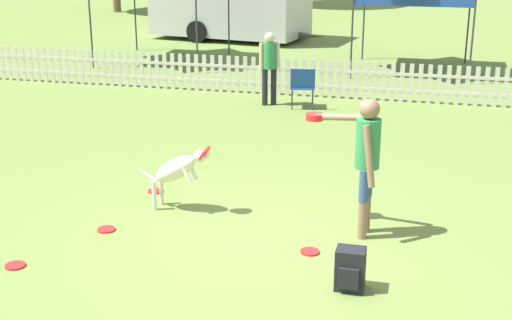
{
  "coord_description": "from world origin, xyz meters",
  "views": [
    {
      "loc": [
        1.78,
        -7.28,
        3.45
      ],
      "look_at": [
        -0.19,
        0.61,
        0.78
      ],
      "focal_mm": 50.0,
      "sensor_mm": 36.0,
      "label": 1
    }
  ],
  "objects_px": {
    "leaping_dog": "(177,169)",
    "frisbee_far_scatter": "(156,191)",
    "folding_chair_blue_left": "(303,84)",
    "frisbee_midfield": "(15,266)",
    "backpack_on_grass": "(350,269)",
    "handler_person": "(364,151)",
    "frisbee_near_handler": "(106,229)",
    "spectator_standing": "(269,62)",
    "frisbee_near_dog": "(310,252)"
  },
  "relations": [
    {
      "from": "frisbee_near_handler",
      "to": "spectator_standing",
      "type": "xyz_separation_m",
      "value": [
        0.46,
        6.63,
        0.87
      ]
    },
    {
      "from": "backpack_on_grass",
      "to": "frisbee_near_dog",
      "type": "bearing_deg",
      "value": 125.94
    },
    {
      "from": "leaping_dog",
      "to": "frisbee_far_scatter",
      "type": "relative_size",
      "value": 4.86
    },
    {
      "from": "frisbee_near_handler",
      "to": "spectator_standing",
      "type": "height_order",
      "value": "spectator_standing"
    },
    {
      "from": "frisbee_near_dog",
      "to": "frisbee_far_scatter",
      "type": "bearing_deg",
      "value": 149.89
    },
    {
      "from": "leaping_dog",
      "to": "frisbee_far_scatter",
      "type": "distance_m",
      "value": 0.92
    },
    {
      "from": "frisbee_midfield",
      "to": "frisbee_far_scatter",
      "type": "relative_size",
      "value": 1.0
    },
    {
      "from": "backpack_on_grass",
      "to": "spectator_standing",
      "type": "relative_size",
      "value": 0.29
    },
    {
      "from": "leaping_dog",
      "to": "frisbee_near_dog",
      "type": "height_order",
      "value": "leaping_dog"
    },
    {
      "from": "frisbee_midfield",
      "to": "frisbee_near_handler",
      "type": "bearing_deg",
      "value": 64.67
    },
    {
      "from": "backpack_on_grass",
      "to": "spectator_standing",
      "type": "bearing_deg",
      "value": 108.93
    },
    {
      "from": "leaping_dog",
      "to": "frisbee_near_dog",
      "type": "xyz_separation_m",
      "value": [
        1.86,
        -0.84,
        -0.54
      ]
    },
    {
      "from": "handler_person",
      "to": "frisbee_near_handler",
      "type": "xyz_separation_m",
      "value": [
        -2.95,
        -0.63,
        -1.01
      ]
    },
    {
      "from": "leaping_dog",
      "to": "frisbee_near_dog",
      "type": "bearing_deg",
      "value": 70.55
    },
    {
      "from": "leaping_dog",
      "to": "spectator_standing",
      "type": "bearing_deg",
      "value": -173.56
    },
    {
      "from": "backpack_on_grass",
      "to": "folding_chair_blue_left",
      "type": "bearing_deg",
      "value": 104.12
    },
    {
      "from": "frisbee_far_scatter",
      "to": "backpack_on_grass",
      "type": "xyz_separation_m",
      "value": [
        2.91,
        -2.11,
        0.2
      ]
    },
    {
      "from": "handler_person",
      "to": "folding_chair_blue_left",
      "type": "height_order",
      "value": "handler_person"
    },
    {
      "from": "frisbee_near_dog",
      "to": "folding_chair_blue_left",
      "type": "relative_size",
      "value": 0.26
    },
    {
      "from": "frisbee_near_handler",
      "to": "spectator_standing",
      "type": "bearing_deg",
      "value": 85.99
    },
    {
      "from": "folding_chair_blue_left",
      "to": "frisbee_midfield",
      "type": "bearing_deg",
      "value": 67.01
    },
    {
      "from": "frisbee_near_handler",
      "to": "handler_person",
      "type": "bearing_deg",
      "value": 12.09
    },
    {
      "from": "frisbee_far_scatter",
      "to": "folding_chair_blue_left",
      "type": "bearing_deg",
      "value": 77.98
    },
    {
      "from": "frisbee_midfield",
      "to": "backpack_on_grass",
      "type": "xyz_separation_m",
      "value": [
        3.52,
        0.37,
        0.2
      ]
    },
    {
      "from": "handler_person",
      "to": "folding_chair_blue_left",
      "type": "bearing_deg",
      "value": 21.94
    },
    {
      "from": "frisbee_far_scatter",
      "to": "folding_chair_blue_left",
      "type": "distance_m",
      "value": 5.25
    },
    {
      "from": "frisbee_midfield",
      "to": "frisbee_far_scatter",
      "type": "distance_m",
      "value": 2.55
    },
    {
      "from": "frisbee_near_dog",
      "to": "frisbee_midfield",
      "type": "xyz_separation_m",
      "value": [
        -2.99,
        -1.1,
        0.0
      ]
    },
    {
      "from": "backpack_on_grass",
      "to": "leaping_dog",
      "type": "bearing_deg",
      "value": 146.58
    },
    {
      "from": "leaping_dog",
      "to": "frisbee_near_handler",
      "type": "distance_m",
      "value": 1.16
    },
    {
      "from": "folding_chair_blue_left",
      "to": "spectator_standing",
      "type": "bearing_deg",
      "value": -22.16
    },
    {
      "from": "handler_person",
      "to": "frisbee_near_dog",
      "type": "distance_m",
      "value": 1.3
    },
    {
      "from": "frisbee_far_scatter",
      "to": "leaping_dog",
      "type": "bearing_deg",
      "value": -45.66
    },
    {
      "from": "leaping_dog",
      "to": "frisbee_midfield",
      "type": "xyz_separation_m",
      "value": [
        -1.14,
        -1.94,
        -0.54
      ]
    },
    {
      "from": "frisbee_near_handler",
      "to": "backpack_on_grass",
      "type": "distance_m",
      "value": 3.09
    },
    {
      "from": "frisbee_near_handler",
      "to": "frisbee_far_scatter",
      "type": "xyz_separation_m",
      "value": [
        0.09,
        1.36,
        0.0
      ]
    },
    {
      "from": "folding_chair_blue_left",
      "to": "frisbee_near_handler",
      "type": "bearing_deg",
      "value": 69.37
    },
    {
      "from": "handler_person",
      "to": "spectator_standing",
      "type": "xyz_separation_m",
      "value": [
        -2.49,
        5.99,
        -0.15
      ]
    },
    {
      "from": "leaping_dog",
      "to": "frisbee_far_scatter",
      "type": "xyz_separation_m",
      "value": [
        -0.52,
        0.53,
        -0.54
      ]
    },
    {
      "from": "frisbee_near_handler",
      "to": "frisbee_midfield",
      "type": "relative_size",
      "value": 1.0
    },
    {
      "from": "frisbee_far_scatter",
      "to": "frisbee_midfield",
      "type": "bearing_deg",
      "value": -103.9
    },
    {
      "from": "frisbee_near_handler",
      "to": "frisbee_near_dog",
      "type": "height_order",
      "value": "same"
    },
    {
      "from": "handler_person",
      "to": "frisbee_near_handler",
      "type": "distance_m",
      "value": 3.19
    },
    {
      "from": "leaping_dog",
      "to": "backpack_on_grass",
      "type": "relative_size",
      "value": 2.4
    },
    {
      "from": "frisbee_far_scatter",
      "to": "frisbee_near_handler",
      "type": "bearing_deg",
      "value": -93.6
    },
    {
      "from": "frisbee_near_handler",
      "to": "spectator_standing",
      "type": "relative_size",
      "value": 0.15
    },
    {
      "from": "backpack_on_grass",
      "to": "frisbee_midfield",
      "type": "bearing_deg",
      "value": -173.97
    },
    {
      "from": "spectator_standing",
      "to": "frisbee_midfield",
      "type": "bearing_deg",
      "value": 58.8
    },
    {
      "from": "handler_person",
      "to": "frisbee_midfield",
      "type": "distance_m",
      "value": 4.03
    },
    {
      "from": "folding_chair_blue_left",
      "to": "spectator_standing",
      "type": "height_order",
      "value": "spectator_standing"
    }
  ]
}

